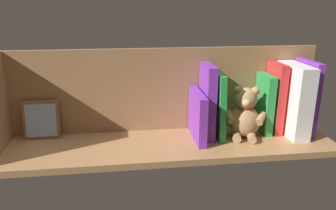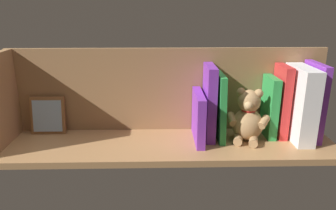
{
  "view_description": "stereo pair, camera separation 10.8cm",
  "coord_description": "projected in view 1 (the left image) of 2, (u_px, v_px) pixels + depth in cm",
  "views": [
    {
      "loc": [
        13.43,
        102.51,
        46.7
      ],
      "look_at": [
        0.0,
        0.0,
        13.41
      ],
      "focal_mm": 34.7,
      "sensor_mm": 36.0,
      "label": 1
    },
    {
      "loc": [
        2.62,
        103.35,
        46.7
      ],
      "look_at": [
        0.0,
        0.0,
        13.41
      ],
      "focal_mm": 34.7,
      "sensor_mm": 36.0,
      "label": 2
    }
  ],
  "objects": [
    {
      "name": "book_2",
      "position": [
        264.0,
        104.0,
        1.19
      ],
      "size": [
        3.01,
        11.82,
        21.6
      ],
      "primitive_type": "cube",
      "rotation": [
        0.0,
        0.0,
        0.0
      ],
      "color": "green",
      "rests_on": "ground_plane"
    },
    {
      "name": "book_1",
      "position": [
        275.0,
        98.0,
        1.19
      ],
      "size": [
        2.95,
        11.85,
        25.57
      ],
      "primitive_type": "cube",
      "color": "red",
      "rests_on": "ground_plane"
    },
    {
      "name": "book_3",
      "position": [
        217.0,
        105.0,
        1.15
      ],
      "size": [
        2.73,
        15.08,
        23.29
      ],
      "primitive_type": "cube",
      "rotation": [
        0.0,
        0.03,
        0.0
      ],
      "color": "green",
      "rests_on": "ground_plane"
    },
    {
      "name": "shelf_back_panel",
      "position": [
        164.0,
        90.0,
        1.2
      ],
      "size": [
        114.96,
        1.5,
        30.76
      ],
      "primitive_type": "cube",
      "color": "#9A7046",
      "rests_on": "ground_plane"
    },
    {
      "name": "ground_plane",
      "position": [
        168.0,
        145.0,
        1.13
      ],
      "size": [
        114.96,
        29.02,
        2.2
      ],
      "primitive_type": "cube",
      "color": "#A87A4C"
    },
    {
      "name": "picture_frame_leaning",
      "position": [
        41.0,
        120.0,
        1.14
      ],
      "size": [
        12.38,
        3.35,
        13.76
      ],
      "color": "brown",
      "rests_on": "ground_plane"
    },
    {
      "name": "teddy_bear",
      "position": [
        245.0,
        115.0,
        1.15
      ],
      "size": [
        14.4,
        13.99,
        18.6
      ],
      "rotation": [
        0.0,
        0.0,
        -0.31
      ],
      "color": "tan",
      "rests_on": "ground_plane"
    },
    {
      "name": "book_4",
      "position": [
        207.0,
        101.0,
        1.14
      ],
      "size": [
        3.14,
        14.02,
        25.95
      ],
      "primitive_type": "cube",
      "color": "purple",
      "rests_on": "ground_plane"
    },
    {
      "name": "dictionary_thick_white",
      "position": [
        293.0,
        100.0,
        1.16
      ],
      "size": [
        5.9,
        18.28,
        25.66
      ],
      "primitive_type": "cube",
      "color": "white",
      "rests_on": "ground_plane"
    },
    {
      "name": "book_5",
      "position": [
        197.0,
        116.0,
        1.13
      ],
      "size": [
        2.8,
        18.67,
        16.95
      ],
      "primitive_type": "cube",
      "color": "purple",
      "rests_on": "ground_plane"
    },
    {
      "name": "book_0",
      "position": [
        305.0,
        97.0,
        1.18
      ],
      "size": [
        2.46,
        15.77,
        26.7
      ],
      "primitive_type": "cube",
      "color": "purple",
      "rests_on": "ground_plane"
    }
  ]
}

